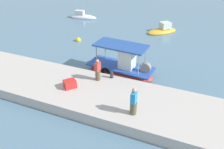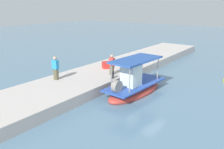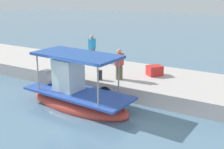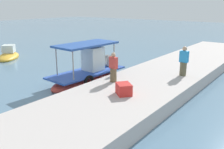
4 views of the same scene
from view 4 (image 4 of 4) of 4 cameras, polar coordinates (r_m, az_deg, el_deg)
ground_plane at (r=16.25m, az=-8.28°, el=-1.73°), size 120.00×120.00×0.00m
dock_quay at (r=13.38m, az=5.72°, el=-3.86°), size 36.00×4.71×0.74m
main_fishing_boat at (r=16.03m, az=-5.43°, el=-0.00°), size 5.59×2.33×2.87m
fisherman_near_bollard at (r=13.55m, az=0.32°, el=1.36°), size 0.41×0.49×1.62m
fisherman_by_crate at (r=15.31m, az=16.07°, el=2.66°), size 0.39×0.49×1.75m
mooring_bollard at (r=14.65m, az=0.18°, el=0.57°), size 0.24×0.24×0.52m
cargo_crate at (r=11.75m, az=2.72°, el=-3.35°), size 0.98×1.00×0.54m
moored_boat_near at (r=25.11m, az=-22.59°, el=3.99°), size 3.81×3.84×1.42m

